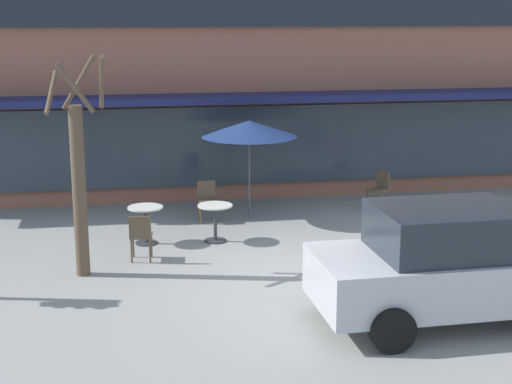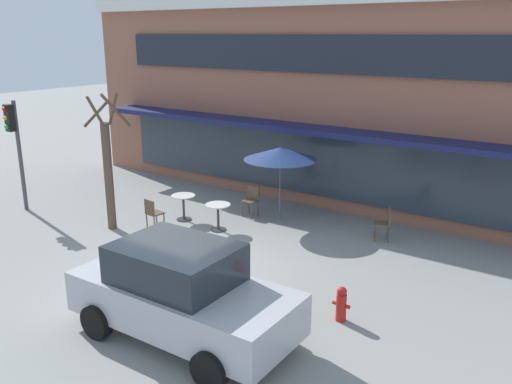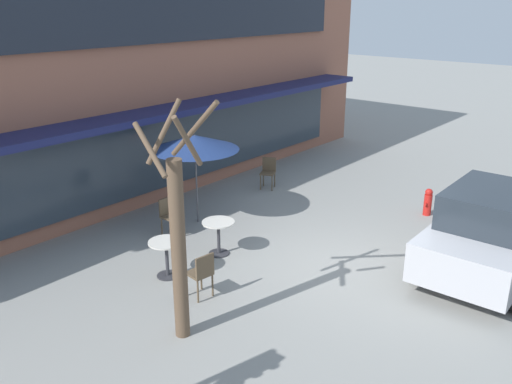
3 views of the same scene
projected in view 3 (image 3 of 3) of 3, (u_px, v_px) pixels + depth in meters
name	position (u px, v px, depth m)	size (l,w,h in m)	color
ground_plane	(348.00, 269.00, 11.07)	(80.00, 80.00, 0.00)	gray
building_facade	(62.00, 68.00, 16.01)	(19.38, 9.10, 6.55)	#935B47
cafe_table_near_wall	(167.00, 253.00, 10.62)	(0.70, 0.70, 0.76)	#333338
cafe_table_streetside	(219.00, 232.00, 11.56)	(0.70, 0.70, 0.76)	#333338
patio_umbrella_green_folded	(195.00, 142.00, 12.76)	(2.10, 2.10, 2.20)	#4C4C51
cafe_chair_0	(268.00, 170.00, 15.69)	(0.53, 0.53, 0.89)	brown
cafe_chair_1	(202.00, 272.00, 9.85)	(0.44, 0.44, 0.89)	brown
cafe_chair_2	(169.00, 214.00, 12.53)	(0.40, 0.40, 0.89)	brown
parked_sedan	(492.00, 230.00, 10.75)	(4.24, 2.09, 1.76)	#B7B7BC
street_tree	(178.00, 237.00, 8.35)	(1.02, 0.99, 3.86)	brown
fire_hydrant	(428.00, 202.00, 13.75)	(0.36, 0.20, 0.71)	red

